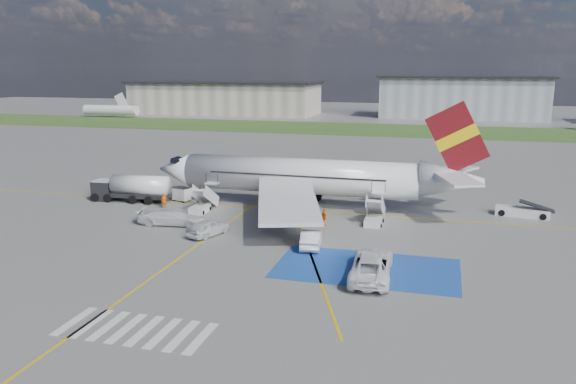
# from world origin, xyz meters

# --- Properties ---
(ground) EXTENTS (400.00, 400.00, 0.00)m
(ground) POSITION_xyz_m (0.00, 0.00, 0.00)
(ground) COLOR #60605E
(ground) RESTS_ON ground
(grass_strip) EXTENTS (400.00, 30.00, 0.01)m
(grass_strip) POSITION_xyz_m (0.00, 95.00, 0.01)
(grass_strip) COLOR #2D4C1E
(grass_strip) RESTS_ON ground
(taxiway_line_main) EXTENTS (120.00, 0.20, 0.01)m
(taxiway_line_main) POSITION_xyz_m (0.00, 12.00, 0.01)
(taxiway_line_main) COLOR gold
(taxiway_line_main) RESTS_ON ground
(taxiway_line_cross) EXTENTS (0.20, 60.00, 0.01)m
(taxiway_line_cross) POSITION_xyz_m (-5.00, -10.00, 0.01)
(taxiway_line_cross) COLOR gold
(taxiway_line_cross) RESTS_ON ground
(taxiway_line_diag) EXTENTS (20.71, 56.45, 0.01)m
(taxiway_line_diag) POSITION_xyz_m (0.00, 12.00, 0.01)
(taxiway_line_diag) COLOR gold
(taxiway_line_diag) RESTS_ON ground
(staging_box) EXTENTS (14.00, 8.00, 0.01)m
(staging_box) POSITION_xyz_m (10.00, -4.00, 0.01)
(staging_box) COLOR #1A459D
(staging_box) RESTS_ON ground
(crosswalk) EXTENTS (9.00, 4.00, 0.01)m
(crosswalk) POSITION_xyz_m (-1.80, -18.00, 0.01)
(crosswalk) COLOR silver
(crosswalk) RESTS_ON ground
(terminal_west) EXTENTS (60.00, 22.00, 10.00)m
(terminal_west) POSITION_xyz_m (-55.00, 130.00, 5.00)
(terminal_west) COLOR gray
(terminal_west) RESTS_ON ground
(terminal_centre) EXTENTS (48.00, 18.00, 12.00)m
(terminal_centre) POSITION_xyz_m (20.00, 135.00, 6.00)
(terminal_centre) COLOR gray
(terminal_centre) RESTS_ON ground
(airliner) EXTENTS (36.81, 32.95, 11.92)m
(airliner) POSITION_xyz_m (1.51, 14.00, 3.39)
(airliner) COLOR silver
(airliner) RESTS_ON ground
(airstairs_fwd) EXTENTS (1.90, 5.20, 3.60)m
(airstairs_fwd) POSITION_xyz_m (-9.50, 8.70, 0.62)
(airstairs_fwd) COLOR silver
(airstairs_fwd) RESTS_ON ground
(airstairs_aft) EXTENTS (1.90, 5.20, 3.60)m
(airstairs_aft) POSITION_xyz_m (9.00, 8.70, 0.62)
(airstairs_aft) COLOR silver
(airstairs_aft) RESTS_ON ground
(fuel_tanker) EXTENTS (9.19, 2.93, 3.10)m
(fuel_tanker) POSITION_xyz_m (-19.12, 10.89, 1.30)
(fuel_tanker) COLOR black
(fuel_tanker) RESTS_ON ground
(gpu_cart) EXTENTS (2.21, 1.74, 1.62)m
(gpu_cart) POSITION_xyz_m (-13.68, 12.53, 0.73)
(gpu_cart) COLOR silver
(gpu_cart) RESTS_ON ground
(belt_loader) EXTENTS (5.83, 2.74, 1.70)m
(belt_loader) POSITION_xyz_m (23.58, 15.88, 0.42)
(belt_loader) COLOR silver
(belt_loader) RESTS_ON ground
(car_silver_a) EXTENTS (3.20, 4.81, 1.52)m
(car_silver_a) POSITION_xyz_m (-5.24, 0.71, 0.76)
(car_silver_a) COLOR silver
(car_silver_a) RESTS_ON ground
(car_silver_b) EXTENTS (2.34, 4.89, 1.55)m
(car_silver_b) POSITION_xyz_m (4.66, 0.03, 0.77)
(car_silver_b) COLOR silver
(car_silver_b) RESTS_ON ground
(van_white_a) EXTENTS (3.21, 6.39, 2.34)m
(van_white_a) POSITION_xyz_m (10.55, -5.51, 1.17)
(van_white_a) COLOR white
(van_white_a) RESTS_ON ground
(van_white_b) EXTENTS (5.36, 2.63, 2.02)m
(van_white_b) POSITION_xyz_m (-10.09, 3.09, 1.01)
(van_white_b) COLOR silver
(van_white_b) RESTS_ON ground
(crew_fwd) EXTENTS (0.74, 0.65, 1.70)m
(crew_fwd) POSITION_xyz_m (-14.00, 8.92, 0.85)
(crew_fwd) COLOR #DC530B
(crew_fwd) RESTS_ON ground
(crew_nose) EXTENTS (0.96, 1.06, 1.79)m
(crew_nose) POSITION_xyz_m (-11.31, 11.50, 0.90)
(crew_nose) COLOR orange
(crew_nose) RESTS_ON ground
(crew_aft) EXTENTS (0.96, 1.07, 1.75)m
(crew_aft) POSITION_xyz_m (4.38, 6.77, 0.87)
(crew_aft) COLOR orange
(crew_aft) RESTS_ON ground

